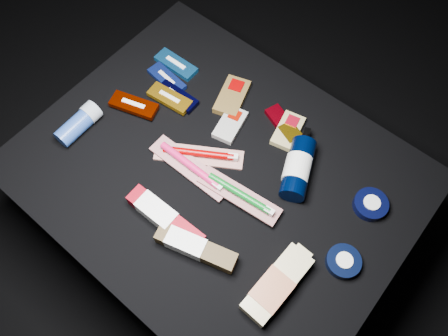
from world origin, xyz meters
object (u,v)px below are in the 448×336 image
Objects in this scene: lotion_bottle at (298,168)px; bodywash_bottle at (276,285)px; toothpaste_carton_red at (163,217)px; deodorant_stick at (79,123)px.

bodywash_bottle is (0.13, -0.27, -0.01)m from lotion_bottle.
bodywash_bottle is at bearing 6.77° from toothpaste_carton_red.
toothpaste_carton_red is (0.35, -0.05, -0.01)m from deodorant_stick.
lotion_bottle is 0.36m from toothpaste_carton_red.
deodorant_stick is at bearing -178.74° from bodywash_bottle.
toothpaste_carton_red is at bearing -170.29° from bodywash_bottle.
deodorant_stick is 0.61× the size of toothpaste_carton_red.
lotion_bottle is at bearing 58.86° from toothpaste_carton_red.
lotion_bottle is 0.95× the size of toothpaste_carton_red.
lotion_bottle reaches higher than bodywash_bottle.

